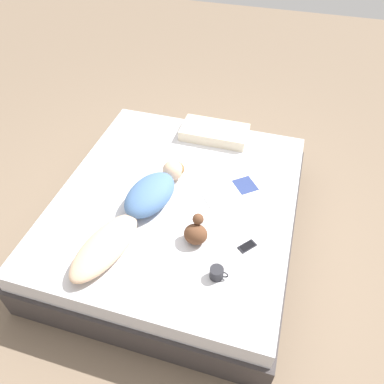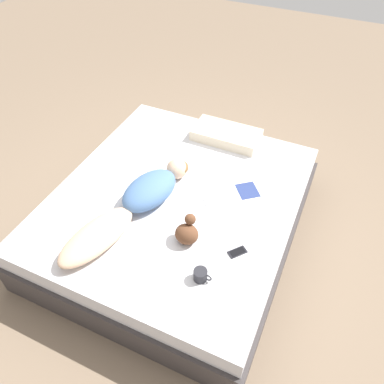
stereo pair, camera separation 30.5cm
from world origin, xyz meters
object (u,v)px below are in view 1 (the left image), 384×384
object	(u,v)px
person	(137,210)
open_magazine	(232,189)
cell_phone	(247,246)
coffee_mug	(217,273)

from	to	relation	value
person	open_magazine	size ratio (longest dim) A/B	2.41
person	cell_phone	xyz separation A→B (m)	(0.87, -0.04, -0.08)
person	coffee_mug	distance (m)	0.80
coffee_mug	cell_phone	size ratio (longest dim) A/B	0.89
person	cell_phone	size ratio (longest dim) A/B	9.37
person	cell_phone	distance (m)	0.88
open_magazine	coffee_mug	size ratio (longest dim) A/B	4.35
person	cell_phone	world-z (taller)	person
open_magazine	coffee_mug	xyz separation A→B (m)	(0.07, -0.86, 0.04)
coffee_mug	open_magazine	bearing A→B (deg)	94.85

